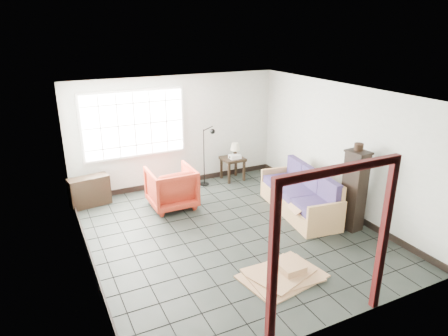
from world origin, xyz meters
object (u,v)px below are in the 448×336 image
futon_sofa (302,197)px  tall_shelf (354,190)px  armchair (171,185)px  side_table (233,162)px

futon_sofa → tall_shelf: tall_shelf is taller
armchair → tall_shelf: bearing=138.6°
side_table → armchair: bearing=-156.5°
futon_sofa → armchair: (-2.31, 1.45, 0.14)m
futon_sofa → armchair: armchair is taller
futon_sofa → armchair: 2.73m
armchair → tall_shelf: tall_shelf is taller
futon_sofa → tall_shelf: 1.16m
futon_sofa → tall_shelf: size_ratio=1.42×
side_table → tall_shelf: bearing=-75.2°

